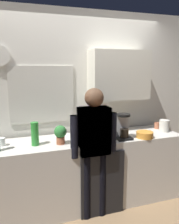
% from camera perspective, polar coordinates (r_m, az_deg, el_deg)
% --- Properties ---
extents(ground_plane, '(8.00, 8.00, 0.00)m').
position_cam_1_polar(ground_plane, '(3.21, 1.03, -23.89)').
color(ground_plane, '#8C6D4C').
extents(kitchen_counter, '(2.60, 0.64, 0.92)m').
position_cam_1_polar(kitchen_counter, '(3.22, -0.83, -14.26)').
color(kitchen_counter, beige).
rests_on(kitchen_counter, ground_plane).
extents(dishwasher_panel, '(0.56, 0.02, 0.83)m').
position_cam_1_polar(dishwasher_panel, '(3.00, 3.26, -17.33)').
color(dishwasher_panel, black).
rests_on(dishwasher_panel, ground_plane).
extents(back_wall_assembly, '(4.20, 0.42, 2.60)m').
position_cam_1_polar(back_wall_assembly, '(3.35, -1.92, 2.92)').
color(back_wall_assembly, silver).
rests_on(back_wall_assembly, ground_plane).
extents(coffee_maker, '(0.20, 0.20, 0.33)m').
position_cam_1_polar(coffee_maker, '(3.05, 8.01, -3.74)').
color(coffee_maker, black).
rests_on(coffee_maker, kitchen_counter).
extents(bottle_clear_soda, '(0.09, 0.09, 0.28)m').
position_cam_1_polar(bottle_clear_soda, '(2.83, -13.19, -5.22)').
color(bottle_clear_soda, '#2D8C33').
rests_on(bottle_clear_soda, kitchen_counter).
extents(bottle_olive_oil, '(0.06, 0.06, 0.25)m').
position_cam_1_polar(bottle_olive_oil, '(3.23, 1.09, -3.16)').
color(bottle_olive_oil, olive).
rests_on(bottle_olive_oil, kitchen_counter).
extents(bottle_dark_sauce, '(0.06, 0.06, 0.18)m').
position_cam_1_polar(bottle_dark_sauce, '(2.88, -3.26, -5.71)').
color(bottle_dark_sauce, black).
rests_on(bottle_dark_sauce, kitchen_counter).
extents(cup_white_mug, '(0.08, 0.08, 0.09)m').
position_cam_1_polar(cup_white_mug, '(2.95, -20.62, -6.83)').
color(cup_white_mug, white).
rests_on(cup_white_mug, kitchen_counter).
extents(cup_terracotta_mug, '(0.08, 0.08, 0.09)m').
position_cam_1_polar(cup_terracotta_mug, '(3.66, 16.16, -3.19)').
color(cup_terracotta_mug, '#B26647').
rests_on(cup_terracotta_mug, kitchen_counter).
extents(cup_yellow_cup, '(0.07, 0.07, 0.08)m').
position_cam_1_polar(cup_yellow_cup, '(2.96, 3.93, -6.18)').
color(cup_yellow_cup, yellow).
rests_on(cup_yellow_cup, kitchen_counter).
extents(mixing_bowl, '(0.22, 0.22, 0.08)m').
position_cam_1_polar(mixing_bowl, '(3.16, 13.32, -5.41)').
color(mixing_bowl, orange).
rests_on(mixing_bowl, kitchen_counter).
extents(potted_plant, '(0.15, 0.15, 0.23)m').
position_cam_1_polar(potted_plant, '(2.82, -7.12, -5.21)').
color(potted_plant, '#9E5638').
rests_on(potted_plant, kitchen_counter).
extents(dish_soap, '(0.06, 0.06, 0.18)m').
position_cam_1_polar(dish_soap, '(2.84, -1.14, -6.19)').
color(dish_soap, blue).
rests_on(dish_soap, kitchen_counter).
extents(storage_canister, '(0.14, 0.14, 0.17)m').
position_cam_1_polar(storage_canister, '(3.50, 17.78, -3.24)').
color(storage_canister, silver).
rests_on(storage_canister, kitchen_counter).
extents(person_at_sink, '(0.57, 0.22, 1.60)m').
position_cam_1_polar(person_at_sink, '(2.77, 1.10, -7.64)').
color(person_at_sink, brown).
rests_on(person_at_sink, ground_plane).
extents(person_guest, '(0.57, 0.22, 1.60)m').
position_cam_1_polar(person_guest, '(2.77, 1.10, -7.64)').
color(person_guest, black).
rests_on(person_guest, ground_plane).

